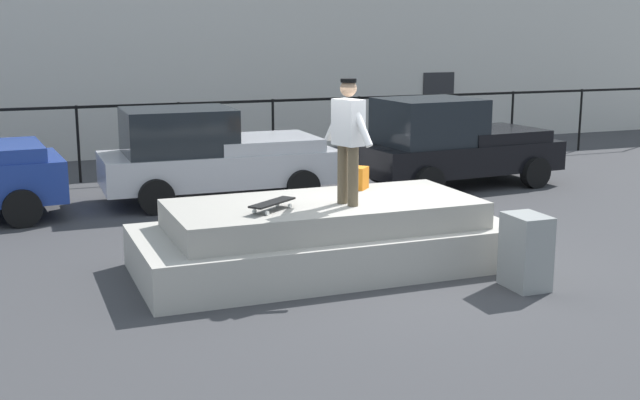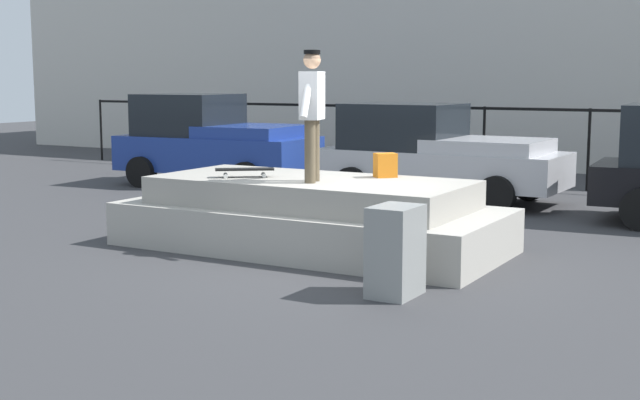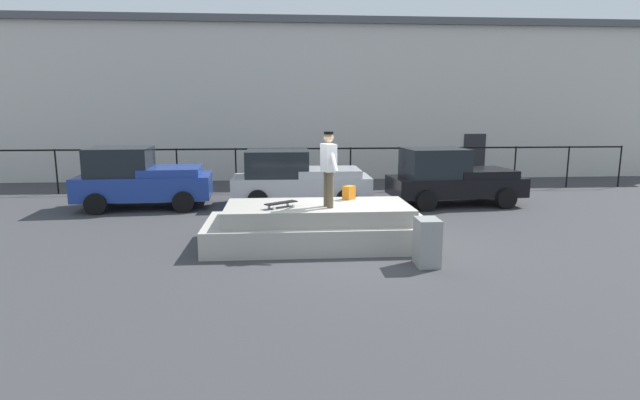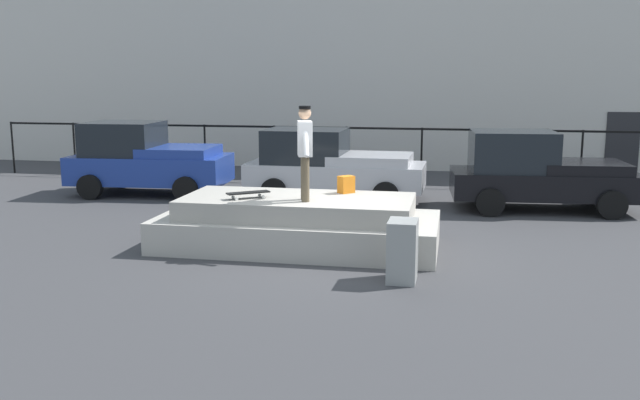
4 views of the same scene
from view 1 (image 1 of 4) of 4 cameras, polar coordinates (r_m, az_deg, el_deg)
ground_plane at (r=11.32m, az=4.52°, el=-4.80°), size 60.00×60.00×0.00m
concrete_ledge at (r=11.24m, az=0.27°, el=-2.63°), size 5.10×2.32×0.94m
skateboarder at (r=10.74m, az=1.97°, el=4.70°), size 0.35×0.93×1.67m
skateboard at (r=10.53m, az=-3.34°, el=-0.21°), size 0.75×0.63×0.12m
backpack at (r=11.95m, az=2.76°, el=1.54°), size 0.34×0.34×0.32m
car_silver_pickup_mid at (r=15.78m, az=-7.61°, el=3.17°), size 4.47×2.11×1.78m
car_black_pickup_far at (r=17.24m, az=9.14°, el=3.92°), size 4.35×2.29×1.85m
utility_box at (r=10.68m, az=14.16°, el=-3.50°), size 0.45×0.61×0.95m
fence_row at (r=18.71m, az=-6.49°, el=5.45°), size 24.06×0.06×1.65m
warehouse_building at (r=25.45m, az=-10.81°, el=12.23°), size 36.53×8.32×6.97m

